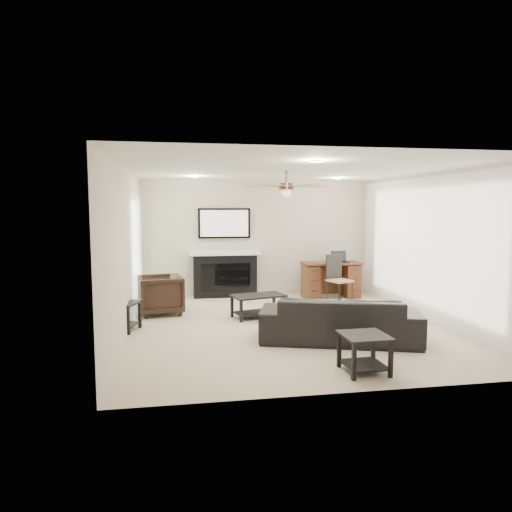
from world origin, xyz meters
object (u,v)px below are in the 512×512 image
at_px(coffee_table, 258,306).
at_px(desk, 331,280).
at_px(armchair, 160,295).
at_px(sofa, 339,319).
at_px(fireplace_unit, 225,253).

distance_m(coffee_table, desk, 2.37).
bearing_deg(armchair, desk, 95.79).
xyz_separation_m(armchair, desk, (3.53, 0.95, 0.03)).
bearing_deg(sofa, fireplace_unit, -53.07).
xyz_separation_m(coffee_table, fireplace_unit, (-0.38, 1.95, 0.75)).
height_order(armchair, desk, desk).
xyz_separation_m(fireplace_unit, desk, (2.21, -0.45, -0.57)).
bearing_deg(coffee_table, desk, 24.52).
distance_m(fireplace_unit, desk, 2.33).
distance_m(armchair, fireplace_unit, 2.01).
bearing_deg(coffee_table, sofa, -75.39).
distance_m(sofa, armchair, 3.37).
relative_size(sofa, coffee_table, 2.49).
relative_size(sofa, armchair, 2.88).
xyz_separation_m(sofa, fireplace_unit, (-1.28, 3.55, 0.63)).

